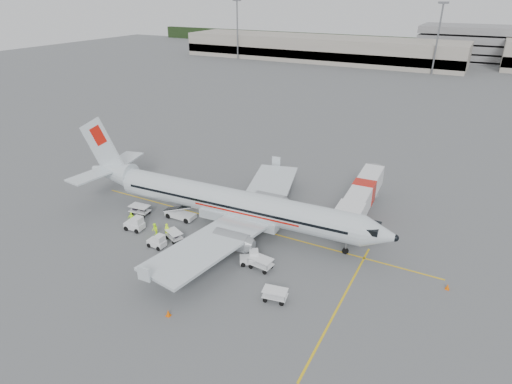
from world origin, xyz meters
TOP-DOWN VIEW (x-y plane):
  - ground at (0.00, 0.00)m, footprint 360.00×360.00m
  - stripe_lead at (0.00, 0.00)m, footprint 44.00×0.20m
  - stripe_cross at (14.00, -8.00)m, footprint 0.20×20.00m
  - terminal_west at (-40.00, 130.00)m, footprint 110.00×22.00m
  - parking_garage at (25.00, 160.00)m, footprint 62.00×24.00m
  - treeline at (0.00, 175.00)m, footprint 300.00×3.00m
  - mast_west at (-70.00, 118.00)m, footprint 3.20×1.20m
  - mast_center at (5.00, 118.00)m, footprint 3.20×1.20m
  - aircraft at (-1.41, -0.74)m, footprint 41.07×32.93m
  - jet_bridge at (11.09, 9.23)m, footprint 4.04×17.41m
  - belt_loader at (-8.45, -2.00)m, footprint 5.06×1.93m
  - tug_fore at (3.76, -6.52)m, footprint 2.31×2.02m
  - tug_mid at (-6.80, -8.48)m, footprint 2.01×1.19m
  - tug_aft at (-11.55, -6.80)m, footprint 2.32×1.43m
  - cart_loaded_a at (-5.96, -6.47)m, footprint 2.46×2.01m
  - cart_loaded_b at (-13.50, -3.66)m, footprint 2.60×1.68m
  - cart_empty_a at (5.20, -6.73)m, footprint 2.54×1.67m
  - cart_empty_b at (8.58, -10.48)m, footprint 2.42×1.68m
  - cone_nose at (22.32, -1.40)m, footprint 0.39×0.39m
  - cone_port at (-2.70, 18.79)m, footprint 0.40×0.40m
  - cone_stbd at (1.30, -16.71)m, footprint 0.40×0.40m
  - crew_a at (-7.05, -6.34)m, footprint 0.68×0.50m
  - crew_b at (-8.42, -6.82)m, footprint 1.01×0.99m
  - crew_c at (-1.06, -2.17)m, footprint 0.82×1.23m
  - crew_d at (-12.67, -5.99)m, footprint 1.04×0.69m

SIDE VIEW (x-z plane):
  - ground at x=0.00m, z-range 0.00..0.00m
  - stripe_lead at x=0.00m, z-range 0.00..0.01m
  - stripe_cross at x=14.00m, z-range 0.00..0.01m
  - cone_nose at x=22.32m, z-range 0.00..0.63m
  - cone_port at x=-2.70m, z-range 0.00..0.65m
  - cone_stbd at x=1.30m, z-range 0.00..0.66m
  - cart_loaded_a at x=-5.96m, z-range 0.00..1.11m
  - cart_empty_b at x=8.58m, z-range 0.00..1.16m
  - cart_empty_a at x=5.20m, z-range 0.00..1.25m
  - cart_loaded_b at x=-13.50m, z-range 0.00..1.29m
  - tug_mid at x=-6.80m, z-range 0.00..1.53m
  - tug_fore at x=3.76m, z-range 0.00..1.55m
  - crew_d at x=-12.67m, z-range 0.00..1.63m
  - crew_b at x=-8.42m, z-range 0.00..1.63m
  - tug_aft at x=-11.55m, z-range 0.00..1.73m
  - crew_a at x=-7.05m, z-range 0.00..1.74m
  - crew_c at x=-1.06m, z-range 0.00..1.76m
  - belt_loader at x=-8.45m, z-range 0.00..2.73m
  - jet_bridge at x=11.09m, z-range 0.00..4.54m
  - treeline at x=0.00m, z-range 0.00..6.00m
  - terminal_west at x=-40.00m, z-range 0.00..9.00m
  - aircraft at x=-1.41m, z-range 0.00..10.92m
  - parking_garage at x=25.00m, z-range 0.00..14.00m
  - mast_west at x=-70.00m, z-range 0.00..22.00m
  - mast_center at x=5.00m, z-range 0.00..22.00m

